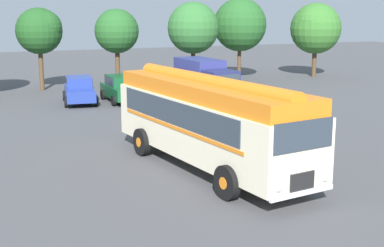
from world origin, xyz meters
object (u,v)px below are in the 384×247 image
(car_mid_right, at_px, (164,86))
(box_van, at_px, (204,77))
(car_mid_left, at_px, (121,88))
(car_near_left, at_px, (79,90))
(vintage_bus, at_px, (208,118))

(car_mid_right, height_order, box_van, box_van)
(car_mid_left, xyz_separation_m, box_van, (5.60, -0.43, 0.52))
(car_near_left, xyz_separation_m, car_mid_right, (5.52, -0.38, 0.00))
(car_mid_left, distance_m, box_van, 5.64)
(car_mid_right, xyz_separation_m, box_van, (2.65, -0.50, 0.52))
(car_mid_left, xyz_separation_m, car_mid_right, (2.95, 0.07, 0.00))
(car_near_left, distance_m, car_mid_right, 5.53)
(vintage_bus, distance_m, box_van, 16.40)
(vintage_bus, bearing_deg, box_van, 66.11)
(car_mid_left, relative_size, car_mid_right, 0.98)
(vintage_bus, height_order, car_mid_right, vintage_bus)
(car_mid_left, height_order, box_van, box_van)
(vintage_bus, xyz_separation_m, box_van, (6.64, 14.99, -0.53))
(car_mid_right, distance_m, box_van, 2.74)
(car_near_left, bearing_deg, car_mid_left, -9.81)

